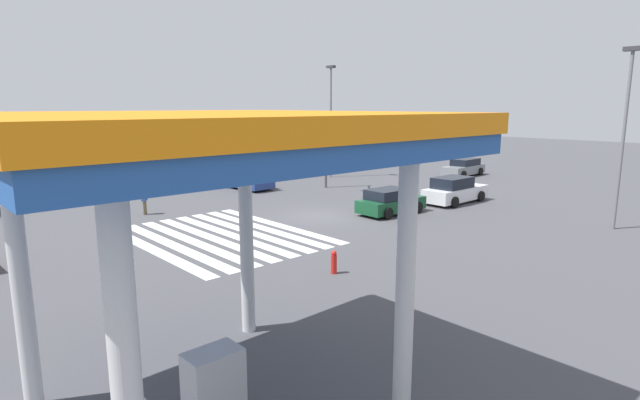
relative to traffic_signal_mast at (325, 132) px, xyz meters
name	(u,v)px	position (x,y,z in m)	size (l,w,h in m)	color
ground_plane	(320,216)	(5.07, -5.07, -4.24)	(152.44, 152.44, 0.00)	#47474C
crosswalk_markings	(221,236)	(5.07, -11.39, -4.23)	(9.91, 7.25, 0.01)	silver
traffic_signal_mast	(325,132)	(0.00, 0.00, 0.00)	(5.40, 5.40, 5.62)	#47474C
car_1	(390,202)	(7.25, -1.68, -3.55)	(2.12, 4.16, 1.44)	#144728
car_2	(247,178)	(-5.50, -2.73, -3.46)	(4.49, 2.27, 1.67)	navy
car_3	(455,191)	(7.87, 3.85, -3.47)	(2.08, 4.83, 1.65)	silver
car_4	(464,168)	(1.59, 15.12, -3.52)	(2.14, 4.93, 1.49)	gray
gas_station_canopy	(204,149)	(16.89, -18.75, 1.02)	(7.61, 7.61, 5.90)	#23519E
pedestrian	(144,199)	(-1.92, -12.02, -3.34)	(0.41, 0.41, 1.62)	brown
street_light_pole_a	(331,112)	(-5.75, 6.07, 1.23)	(0.80, 0.36, 9.29)	slate
street_light_pole_b	(625,124)	(17.04, 3.74, 0.94)	(0.80, 0.36, 8.73)	slate
tree_corner_a	(305,135)	(-9.84, 6.75, -0.87)	(3.96, 3.96, 5.35)	brown
fire_hydrant	(334,262)	(12.48, -11.18, -3.81)	(0.22, 0.22, 0.86)	red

